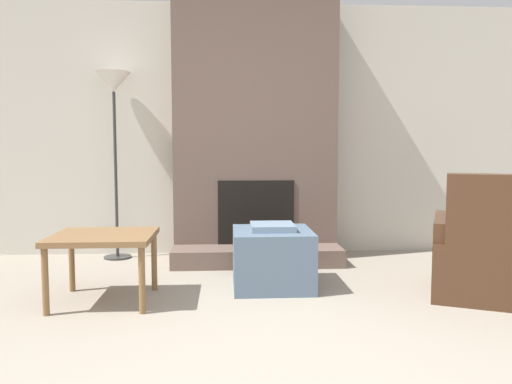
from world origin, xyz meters
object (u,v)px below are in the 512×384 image
object	(u,v)px
ottoman	(272,257)
floor_lamp_left	(114,97)
armchair	(490,258)
side_table	(104,242)

from	to	relation	value
ottoman	floor_lamp_left	distance (m)	2.31
floor_lamp_left	armchair	bearing A→B (deg)	-25.84
armchair	floor_lamp_left	world-z (taller)	floor_lamp_left
ottoman	floor_lamp_left	size ratio (longest dim) A/B	0.34
floor_lamp_left	side_table	bearing A→B (deg)	-81.40
armchair	floor_lamp_left	bearing A→B (deg)	-1.20
ottoman	floor_lamp_left	world-z (taller)	floor_lamp_left
ottoman	floor_lamp_left	xyz separation A→B (m)	(-1.47, 1.14, 1.37)
side_table	armchair	bearing A→B (deg)	-0.45
side_table	floor_lamp_left	bearing A→B (deg)	98.60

